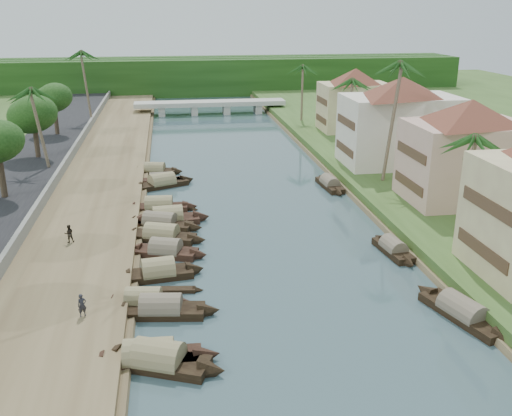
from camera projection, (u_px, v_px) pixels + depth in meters
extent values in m
plane|color=#384F55|center=(289.00, 292.00, 40.03)|extent=(220.00, 220.00, 0.00)
cube|color=brown|center=(89.00, 205.00, 56.25)|extent=(10.00, 180.00, 0.80)
cube|color=#334D1E|center=(424.00, 188.00, 61.20)|extent=(16.00, 180.00, 1.20)
cube|color=slate|center=(44.00, 198.00, 55.33)|extent=(0.40, 180.00, 1.10)
cube|color=black|center=(202.00, 78.00, 127.28)|extent=(120.00, 4.00, 8.00)
cube|color=black|center=(201.00, 76.00, 131.94)|extent=(120.00, 4.00, 8.00)
cube|color=black|center=(199.00, 73.00, 136.60)|extent=(120.00, 4.00, 8.00)
cube|color=#AAAA9F|center=(210.00, 103.00, 106.50)|extent=(28.00, 4.00, 0.80)
cube|color=#AAAA9F|center=(162.00, 110.00, 105.57)|extent=(1.20, 3.50, 1.80)
cube|color=#AAAA9F|center=(194.00, 109.00, 106.43)|extent=(1.20, 3.50, 1.80)
cube|color=#AAAA9F|center=(226.00, 109.00, 107.29)|extent=(1.20, 3.50, 1.80)
cube|color=#AAAA9F|center=(258.00, 108.00, 108.15)|extent=(1.20, 3.50, 1.80)
cube|color=#4A3322|center=(482.00, 250.00, 38.95)|extent=(0.10, 6.40, 0.90)
cube|color=#4A3322|center=(488.00, 206.00, 37.89)|extent=(0.10, 6.40, 0.90)
cube|color=#CA9E8F|center=(465.00, 162.00, 54.30)|extent=(11.00, 8.00, 7.50)
pyramid|color=brown|center=(472.00, 111.00, 52.69)|extent=(14.11, 14.11, 2.20)
cube|color=#4A3322|center=(408.00, 183.00, 54.13)|extent=(0.10, 6.40, 0.90)
cube|color=#4A3322|center=(411.00, 153.00, 53.13)|extent=(0.10, 6.40, 0.90)
cube|color=silver|center=(399.00, 130.00, 67.13)|extent=(13.00, 8.00, 8.00)
pyramid|color=brown|center=(403.00, 86.00, 65.44)|extent=(15.59, 15.59, 2.20)
cube|color=#4A3322|center=(344.00, 149.00, 66.86)|extent=(0.10, 6.40, 0.90)
cube|color=#4A3322|center=(346.00, 122.00, 65.79)|extent=(0.10, 6.40, 0.90)
cube|color=beige|center=(354.00, 107.00, 86.09)|extent=(10.00, 7.00, 7.00)
pyramid|color=brown|center=(356.00, 76.00, 84.56)|extent=(12.62, 12.62, 2.20)
cube|color=#4A3322|center=(321.00, 119.00, 85.95)|extent=(0.10, 5.60, 0.90)
cube|color=#4A3322|center=(322.00, 101.00, 85.02)|extent=(0.10, 5.60, 0.90)
cube|color=black|center=(159.00, 364.00, 31.57)|extent=(5.99, 4.03, 0.70)
cone|color=black|center=(213.00, 370.00, 30.84)|extent=(2.22, 2.31, 1.99)
cone|color=black|center=(107.00, 355.00, 32.25)|extent=(2.22, 2.31, 1.99)
cylinder|color=#9B9063|center=(159.00, 358.00, 31.45)|extent=(4.79, 3.59, 2.09)
cube|color=black|center=(149.00, 360.00, 31.87)|extent=(5.93, 2.07, 0.70)
cone|color=black|center=(207.00, 355.00, 32.18)|extent=(1.75, 1.71, 1.83)
cone|color=black|center=(90.00, 363.00, 31.51)|extent=(1.75, 1.71, 1.83)
cylinder|color=#9B9063|center=(149.00, 354.00, 31.75)|extent=(4.55, 2.09, 1.90)
cube|color=black|center=(161.00, 312.00, 36.90)|extent=(5.78, 2.55, 0.70)
cone|color=black|center=(209.00, 311.00, 36.90)|extent=(1.82, 1.81, 1.78)
cone|color=black|center=(113.00, 311.00, 36.84)|extent=(1.82, 1.81, 1.78)
cylinder|color=#706254|center=(161.00, 307.00, 36.77)|extent=(4.48, 2.44, 1.85)
cube|color=black|center=(144.00, 304.00, 37.88)|extent=(5.05, 2.36, 0.70)
cone|color=black|center=(184.00, 303.00, 37.86)|extent=(1.62, 1.68, 1.64)
cone|color=black|center=(103.00, 303.00, 37.85)|extent=(1.62, 1.68, 1.64)
cylinder|color=#9B9063|center=(143.00, 299.00, 37.75)|extent=(3.93, 2.25, 1.71)
cube|color=black|center=(159.00, 275.00, 42.02)|extent=(5.16, 2.51, 0.70)
cone|color=black|center=(196.00, 270.00, 42.71)|extent=(1.67, 1.89, 1.88)
cone|color=black|center=(121.00, 279.00, 41.28)|extent=(1.67, 1.89, 1.88)
cylinder|color=#9B9063|center=(159.00, 271.00, 41.90)|extent=(4.01, 2.44, 1.99)
cube|color=black|center=(166.00, 253.00, 45.74)|extent=(5.34, 3.35, 0.70)
cone|color=black|center=(199.00, 255.00, 45.24)|extent=(1.92, 2.01, 1.78)
cone|color=black|center=(133.00, 250.00, 46.19)|extent=(1.92, 2.01, 1.78)
cylinder|color=#706254|center=(166.00, 249.00, 45.62)|extent=(4.24, 3.03, 1.87)
cube|color=black|center=(162.00, 238.00, 48.83)|extent=(6.07, 3.77, 0.70)
cone|color=black|center=(198.00, 240.00, 48.16)|extent=(2.14, 2.13, 1.83)
cone|color=black|center=(127.00, 234.00, 49.44)|extent=(2.14, 2.13, 1.83)
cylinder|color=#9B9063|center=(162.00, 234.00, 48.70)|extent=(4.82, 3.35, 1.90)
cube|color=black|center=(168.00, 221.00, 52.71)|extent=(5.81, 2.53, 0.70)
cone|color=black|center=(202.00, 218.00, 53.35)|extent=(1.80, 2.02, 2.08)
cone|color=black|center=(133.00, 223.00, 52.01)|extent=(1.80, 2.02, 2.08)
cylinder|color=#9B9063|center=(168.00, 217.00, 52.58)|extent=(4.48, 2.51, 2.20)
cube|color=black|center=(160.00, 225.00, 51.63)|extent=(6.16, 3.92, 0.70)
cone|color=black|center=(194.00, 228.00, 50.85)|extent=(2.17, 2.12, 1.78)
cone|color=black|center=(127.00, 221.00, 52.36)|extent=(2.17, 2.12, 1.78)
cylinder|color=#706254|center=(160.00, 222.00, 51.51)|extent=(4.89, 3.45, 1.84)
cube|color=black|center=(159.00, 209.00, 55.98)|extent=(5.65, 2.17, 0.70)
cone|color=black|center=(191.00, 207.00, 56.21)|extent=(1.70, 1.74, 1.81)
cone|color=black|center=(127.00, 209.00, 55.69)|extent=(1.70, 1.74, 1.81)
cylinder|color=#9B9063|center=(159.00, 205.00, 55.85)|extent=(4.35, 2.16, 1.89)
cube|color=black|center=(162.00, 185.00, 63.38)|extent=(5.99, 4.03, 0.70)
cone|color=black|center=(188.00, 180.00, 64.94)|extent=(2.21, 2.26, 1.93)
cone|color=black|center=(135.00, 189.00, 61.78)|extent=(2.21, 2.26, 1.93)
cylinder|color=#9B9063|center=(162.00, 182.00, 63.26)|extent=(4.79, 3.58, 2.03)
cube|color=black|center=(161.00, 182.00, 64.63)|extent=(5.22, 1.57, 0.70)
cone|color=black|center=(186.00, 180.00, 65.08)|extent=(1.50, 1.33, 1.47)
cone|color=black|center=(135.00, 182.00, 64.12)|extent=(1.50, 1.33, 1.47)
cylinder|color=#706254|center=(161.00, 178.00, 64.50)|extent=(4.00, 1.60, 1.50)
cube|color=black|center=(155.00, 172.00, 68.48)|extent=(5.20, 2.59, 0.70)
cone|color=black|center=(178.00, 172.00, 68.32)|extent=(1.70, 1.72, 1.62)
cone|color=black|center=(132.00, 171.00, 68.58)|extent=(1.70, 1.72, 1.62)
cylinder|color=#9B9063|center=(155.00, 169.00, 68.35)|extent=(4.06, 2.42, 1.68)
cube|color=black|center=(462.00, 316.00, 36.50)|extent=(3.53, 6.57, 0.70)
cone|color=black|center=(425.00, 291.00, 39.46)|extent=(2.06, 2.18, 1.82)
cone|color=black|center=(506.00, 342.00, 33.48)|extent=(2.06, 2.18, 1.82)
cylinder|color=#706254|center=(463.00, 310.00, 36.37)|extent=(3.17, 5.16, 1.87)
cube|color=black|center=(393.00, 251.00, 46.16)|extent=(2.04, 4.89, 0.70)
cone|color=black|center=(378.00, 238.00, 48.53)|extent=(1.50, 1.51, 1.51)
cone|color=black|center=(410.00, 264.00, 43.73)|extent=(1.50, 1.51, 1.51)
cylinder|color=#706254|center=(393.00, 247.00, 46.03)|extent=(1.97, 3.78, 1.57)
cube|color=black|center=(330.00, 186.00, 63.12)|extent=(1.98, 5.52, 0.70)
cone|color=black|center=(321.00, 178.00, 65.85)|extent=(1.51, 1.64, 1.57)
cone|color=black|center=(340.00, 193.00, 60.33)|extent=(1.51, 1.64, 1.57)
cylinder|color=#706254|center=(330.00, 183.00, 62.99)|extent=(1.94, 4.25, 1.61)
cube|color=black|center=(173.00, 290.00, 39.97)|extent=(3.22, 1.09, 0.35)
cone|color=black|center=(198.00, 290.00, 40.02)|extent=(0.87, 0.79, 0.70)
cone|color=black|center=(148.00, 291.00, 39.93)|extent=(0.87, 0.79, 0.70)
cube|color=black|center=(177.00, 207.00, 56.64)|extent=(3.34, 2.15, 0.35)
cone|color=black|center=(195.00, 209.00, 56.08)|extent=(1.07, 0.99, 0.68)
cone|color=black|center=(160.00, 205.00, 57.21)|extent=(1.07, 0.99, 0.68)
cylinder|color=#76634E|center=(466.00, 184.00, 46.61)|extent=(0.85, 0.36, 8.02)
sphere|color=#1F4C19|center=(472.00, 138.00, 45.34)|extent=(3.20, 3.20, 3.20)
cylinder|color=#76634E|center=(389.00, 123.00, 59.57)|extent=(1.50, 0.36, 12.56)
sphere|color=#1F4C19|center=(394.00, 63.00, 57.57)|extent=(3.20, 3.20, 3.20)
cylinder|color=#76634E|center=(349.00, 113.00, 75.87)|extent=(0.71, 0.36, 8.85)
sphere|color=#1F4C19|center=(351.00, 80.00, 74.46)|extent=(3.20, 3.20, 3.20)
cylinder|color=#76634E|center=(42.00, 128.00, 64.44)|extent=(1.44, 0.36, 9.07)
sphere|color=#1F4C19|center=(37.00, 89.00, 62.99)|extent=(3.20, 3.20, 3.20)
cylinder|color=#76634E|center=(302.00, 93.00, 93.16)|extent=(0.38, 0.36, 8.90)
sphere|color=#1F4C19|center=(303.00, 66.00, 91.75)|extent=(3.20, 3.20, 3.20)
cylinder|color=#76634E|center=(87.00, 86.00, 91.88)|extent=(1.08, 0.36, 11.03)
sphere|color=#1F4C19|center=(84.00, 52.00, 90.12)|extent=(3.20, 3.20, 3.20)
cylinder|color=#493B2A|center=(2.00, 179.00, 55.08)|extent=(0.60, 0.60, 3.75)
cylinder|color=#493B2A|center=(37.00, 143.00, 69.99)|extent=(0.60, 0.60, 3.63)
ellipsoid|color=black|center=(33.00, 115.00, 68.85)|extent=(5.18, 5.18, 4.26)
cylinder|color=#493B2A|center=(56.00, 122.00, 82.80)|extent=(0.60, 0.60, 3.59)
ellipsoid|color=black|center=(53.00, 98.00, 81.67)|extent=(4.73, 4.73, 3.89)
cylinder|color=#493B2A|center=(436.00, 146.00, 68.72)|extent=(0.60, 0.60, 3.79)
ellipsoid|color=black|center=(440.00, 116.00, 67.52)|extent=(4.93, 4.93, 4.05)
imported|color=#24242B|center=(82.00, 305.00, 35.04)|extent=(0.64, 0.55, 1.49)
imported|color=#2F2821|center=(69.00, 234.00, 46.17)|extent=(0.85, 0.73, 1.50)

